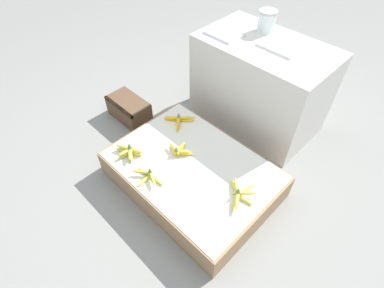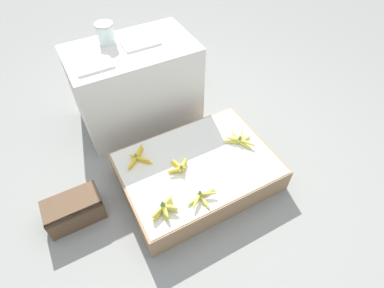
% 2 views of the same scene
% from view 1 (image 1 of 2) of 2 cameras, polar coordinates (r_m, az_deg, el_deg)
% --- Properties ---
extents(ground_plane, '(10.00, 10.00, 0.00)m').
position_cam_1_polar(ground_plane, '(2.20, 0.09, -7.51)').
color(ground_plane, gray).
extents(display_platform, '(1.11, 0.80, 0.21)m').
position_cam_1_polar(display_platform, '(2.11, 0.09, -5.84)').
color(display_platform, '#997551').
rests_on(display_platform, ground_plane).
extents(back_vendor_table, '(1.00, 0.60, 0.72)m').
position_cam_1_polar(back_vendor_table, '(2.51, 12.76, 10.88)').
color(back_vendor_table, beige).
rests_on(back_vendor_table, ground_plane).
extents(wooden_crate, '(0.38, 0.22, 0.19)m').
position_cam_1_polar(wooden_crate, '(2.68, -11.92, 6.53)').
color(wooden_crate, brown).
rests_on(wooden_crate, ground_plane).
extents(banana_bunch_front_left, '(0.20, 0.16, 0.10)m').
position_cam_1_polar(banana_bunch_front_left, '(2.11, -11.90, -1.39)').
color(banana_bunch_front_left, '#DBCC4C').
rests_on(banana_bunch_front_left, display_platform).
extents(banana_bunch_front_midleft, '(0.23, 0.14, 0.08)m').
position_cam_1_polar(banana_bunch_front_midleft, '(1.97, -8.29, -5.98)').
color(banana_bunch_front_midleft, '#DBCC4C').
rests_on(banana_bunch_front_midleft, display_platform).
extents(banana_bunch_middle_midleft, '(0.19, 0.15, 0.09)m').
position_cam_1_polar(banana_bunch_middle_midleft, '(2.08, -2.55, -1.22)').
color(banana_bunch_middle_midleft, gold).
rests_on(banana_bunch_middle_midleft, display_platform).
extents(banana_bunch_middle_right, '(0.23, 0.26, 0.09)m').
position_cam_1_polar(banana_bunch_middle_right, '(1.89, 9.06, -9.36)').
color(banana_bunch_middle_right, '#DBCC4C').
rests_on(banana_bunch_middle_right, display_platform).
extents(banana_bunch_back_left, '(0.20, 0.21, 0.08)m').
position_cam_1_polar(banana_bunch_back_left, '(2.31, -2.51, 4.63)').
color(banana_bunch_back_left, gold).
rests_on(banana_bunch_back_left, display_platform).
extents(glass_jar, '(0.14, 0.14, 0.16)m').
position_cam_1_polar(glass_jar, '(2.46, 14.04, 21.80)').
color(glass_jar, silver).
rests_on(glass_jar, back_vendor_table).
extents(foam_tray_white, '(0.28, 0.17, 0.02)m').
position_cam_1_polar(foam_tray_white, '(2.28, 16.29, 17.34)').
color(foam_tray_white, white).
rests_on(foam_tray_white, back_vendor_table).
extents(foam_tray_dark, '(0.26, 0.19, 0.02)m').
position_cam_1_polar(foam_tray_dark, '(2.39, 6.09, 20.21)').
color(foam_tray_dark, white).
rests_on(foam_tray_dark, back_vendor_table).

